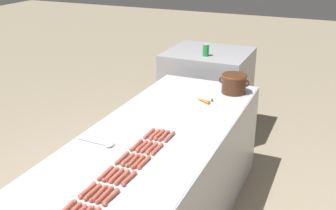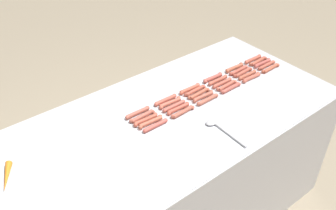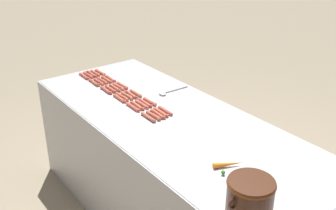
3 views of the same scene
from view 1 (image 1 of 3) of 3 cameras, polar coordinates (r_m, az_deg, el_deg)
name	(u,v)px [view 1 (image 1 of 3)]	position (r m, az deg, el deg)	size (l,w,h in m)	color
griddle_counter	(159,181)	(3.06, -1.30, -10.68)	(0.92, 2.38, 0.85)	#BCBCC1
back_cabinet	(207,93)	(4.62, 5.52, 1.72)	(0.89, 0.80, 0.96)	#A0A0A4
hot_dog_0	(66,209)	(2.11, -14.17, -14.01)	(0.03, 0.16, 0.02)	#BC583F
hot_dog_1	(87,190)	(2.22, -11.29, -11.66)	(0.03, 0.16, 0.02)	#BB5845
hot_dog_2	(106,173)	(2.35, -8.78, -9.45)	(0.03, 0.16, 0.02)	#B75346
hot_dog_3	(122,158)	(2.48, -6.48, -7.41)	(0.03, 0.16, 0.02)	#B25945
hot_dog_4	(136,145)	(2.62, -4.46, -5.62)	(0.03, 0.16, 0.02)	#B25743
hot_dog_5	(149,133)	(2.77, -2.67, -4.00)	(0.02, 0.16, 0.02)	#BD5246
hot_dog_7	(93,192)	(2.20, -10.56, -11.93)	(0.03, 0.16, 0.02)	#B1563F
hot_dog_8	(111,174)	(2.33, -8.06, -9.63)	(0.03, 0.16, 0.02)	#BB5845
hot_dog_9	(128,159)	(2.47, -5.71, -7.61)	(0.03, 0.16, 0.02)	#B05945
hot_dog_10	(142,146)	(2.61, -3.70, -5.78)	(0.03, 0.16, 0.02)	#BA513F
hot_dog_11	(155,134)	(2.76, -1.91, -4.13)	(0.03, 0.16, 0.02)	#B95D45
hot_dog_13	(99,193)	(2.18, -9.71, -12.17)	(0.03, 0.16, 0.02)	#B1513F
hot_dog_14	(117,175)	(2.32, -7.25, -9.81)	(0.03, 0.16, 0.02)	#B75543
hot_dog_15	(133,160)	(2.45, -4.95, -7.78)	(0.03, 0.16, 0.02)	#B1573F
hot_dog_16	(147,147)	(2.60, -3.04, -5.89)	(0.03, 0.16, 0.02)	#B35546
hot_dog_17	(159,134)	(2.75, -1.24, -4.17)	(0.03, 0.16, 0.02)	#B7513D
hot_dog_19	(105,195)	(2.17, -8.91, -12.37)	(0.03, 0.16, 0.02)	#B44F3F
hot_dog_20	(122,177)	(2.30, -6.45, -10.04)	(0.03, 0.16, 0.02)	#B4523F
hot_dog_21	(138,162)	(2.43, -4.21, -7.99)	(0.03, 0.16, 0.02)	#B1503D
hot_dog_22	(152,148)	(2.58, -2.31, -6.06)	(0.03, 0.16, 0.02)	#BC5945
hot_dog_23	(164,135)	(2.74, -0.58, -4.32)	(0.03, 0.16, 0.02)	#B05645
hot_dog_25	(111,197)	(2.15, -8.05, -12.68)	(0.03, 0.16, 0.02)	#B1573D
hot_dog_26	(129,178)	(2.28, -5.53, -10.22)	(0.03, 0.16, 0.02)	#B65144
hot_dog_27	(144,162)	(2.43, -3.40, -8.03)	(0.03, 0.16, 0.02)	#BC553F
hot_dog_28	(157,149)	(2.57, -1.53, -6.19)	(0.03, 0.16, 0.02)	#BE5544
hot_dog_29	(170,137)	(2.72, 0.22, -4.46)	(0.03, 0.16, 0.02)	#B35846
bean_pot	(234,83)	(3.55, 9.28, 3.15)	(0.27, 0.22, 0.17)	#472616
serving_spoon	(104,144)	(2.67, -9.00, -5.43)	(0.27, 0.07, 0.02)	#B7B7BC
carrot	(202,100)	(3.34, 4.86, 0.73)	(0.17, 0.10, 0.03)	orange
soda_can	(206,50)	(4.27, 5.35, 7.70)	(0.07, 0.07, 0.12)	#1E8C38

